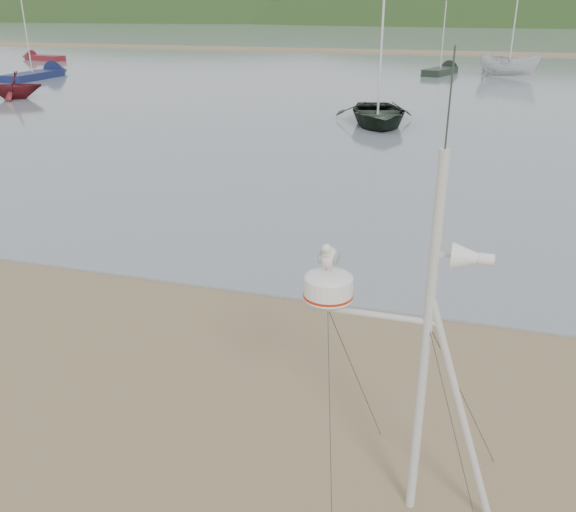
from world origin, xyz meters
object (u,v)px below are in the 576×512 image
(mast_rig, at_px, (412,419))
(dinghy_red_far, at_px, (36,57))
(boat_red, at_px, (12,73))
(sailboat_blue_near, at_px, (48,73))
(sailboat_dark_mid, at_px, (446,70))
(boat_dark, at_px, (380,67))
(boat_white, at_px, (512,45))

(mast_rig, distance_m, dinghy_red_far, 64.65)
(boat_red, bearing_deg, mast_rig, 11.85)
(sailboat_blue_near, bearing_deg, dinghy_red_far, 130.80)
(sailboat_dark_mid, distance_m, dinghy_red_far, 40.18)
(boat_dark, xyz_separation_m, dinghy_red_far, (-38.61, 26.01, -2.28))
(boat_white, bearing_deg, mast_rig, -162.94)
(boat_red, xyz_separation_m, dinghy_red_far, (-17.13, 23.82, -1.23))
(sailboat_blue_near, bearing_deg, boat_red, -61.22)
(sailboat_blue_near, xyz_separation_m, dinghy_red_far, (-11.15, 12.91, -0.01))
(boat_red, xyz_separation_m, sailboat_dark_mid, (23.02, 22.47, -1.21))
(mast_rig, relative_size, dinghy_red_far, 0.83)
(mast_rig, height_order, sailboat_blue_near, sailboat_blue_near)
(boat_white, relative_size, sailboat_dark_mid, 0.78)
(boat_dark, bearing_deg, boat_red, 158.73)
(boat_red, bearing_deg, sailboat_dark_mid, 100.40)
(boat_dark, distance_m, sailboat_blue_near, 30.51)
(sailboat_dark_mid, relative_size, dinghy_red_far, 1.04)
(mast_rig, relative_size, sailboat_blue_near, 0.66)
(boat_red, bearing_deg, dinghy_red_far, -178.18)
(mast_rig, xyz_separation_m, sailboat_dark_mid, (-2.45, 47.28, -0.85))
(boat_dark, height_order, boat_white, boat_dark)
(sailboat_dark_mid, bearing_deg, boat_white, -22.11)
(boat_dark, height_order, sailboat_dark_mid, sailboat_dark_mid)
(mast_rig, distance_m, boat_dark, 23.00)
(boat_white, bearing_deg, boat_red, 146.48)
(boat_red, bearing_deg, boat_white, 92.71)
(boat_red, distance_m, sailboat_dark_mid, 32.19)
(boat_dark, relative_size, boat_red, 1.72)
(sailboat_dark_mid, xyz_separation_m, sailboat_blue_near, (-29.01, -11.57, -0.00))
(mast_rig, height_order, boat_dark, boat_dark)
(boat_white, relative_size, dinghy_red_far, 0.81)
(sailboat_blue_near, height_order, dinghy_red_far, sailboat_blue_near)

